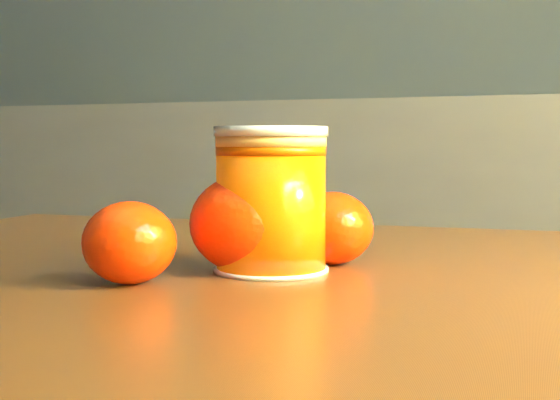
% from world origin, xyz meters
% --- Properties ---
extents(kitchen_counter, '(3.15, 0.60, 0.90)m').
position_xyz_m(kitchen_counter, '(0.00, 1.45, 0.45)').
color(kitchen_counter, '#55565B').
rests_on(kitchen_counter, ground).
extents(juice_glass, '(0.08, 0.08, 0.10)m').
position_xyz_m(juice_glass, '(0.74, 0.22, 0.78)').
color(juice_glass, '#F45D04').
rests_on(juice_glass, table).
extents(orange_front, '(0.08, 0.08, 0.07)m').
position_xyz_m(orange_front, '(0.73, 0.21, 0.76)').
color(orange_front, '#FF3005').
rests_on(orange_front, table).
extents(orange_back, '(0.07, 0.07, 0.05)m').
position_xyz_m(orange_back, '(0.77, 0.26, 0.76)').
color(orange_back, '#FF3005').
rests_on(orange_back, table).
extents(orange_extra, '(0.06, 0.06, 0.05)m').
position_xyz_m(orange_extra, '(0.68, 0.14, 0.76)').
color(orange_extra, '#FF3005').
rests_on(orange_extra, table).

